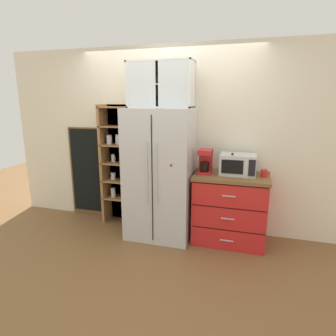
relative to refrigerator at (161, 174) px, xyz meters
The scene contains 12 objects.
ground_plane 0.86m from the refrigerator, 90.01° to the right, with size 10.73×10.73×0.00m, color brown.
wall_back_cream 0.57m from the refrigerator, 90.00° to the left, with size 5.03×0.10×2.55m, color silver.
refrigerator is the anchor object (origin of this frame).
pantry_shelf_column 0.77m from the refrigerator, 159.23° to the left, with size 0.55×0.30×1.76m.
counter_cabinet 1.01m from the refrigerator, ahead, with size 0.93×0.61×0.90m.
microwave 1.01m from the refrigerator, ahead, with size 0.44×0.33×0.26m.
coffee_maker 0.62m from the refrigerator, ahead, with size 0.17×0.20×0.31m.
mug_red 1.31m from the refrigerator, ahead, with size 0.12×0.08×0.09m.
mug_navy 0.93m from the refrigerator, ahead, with size 0.12×0.08×0.10m.
bottle_cobalt 0.94m from the refrigerator, ahead, with size 0.07×0.07×0.29m.
upper_cabinet 1.15m from the refrigerator, 90.00° to the left, with size 0.82×0.32×0.57m.
chalkboard_menu 1.36m from the refrigerator, 166.26° to the left, with size 0.60×0.04×1.41m.
Camera 1 is at (1.12, -3.48, 1.82)m, focal length 30.28 mm.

